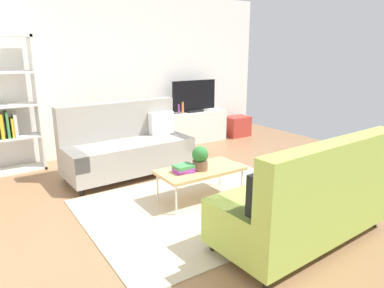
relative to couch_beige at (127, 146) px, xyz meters
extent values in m
plane|color=#936B47|center=(0.43, -1.39, -0.44)|extent=(7.68, 7.68, 0.00)
cube|color=white|center=(0.43, 1.41, 1.01)|extent=(6.40, 0.12, 2.90)
cube|color=beige|center=(0.34, -1.62, -0.44)|extent=(2.90, 2.20, 0.01)
cube|color=gray|center=(-0.01, -0.07, -0.12)|extent=(1.94, 0.92, 0.44)
cube|color=gray|center=(-0.02, 0.25, 0.38)|extent=(1.91, 0.28, 0.56)
cube|color=gray|center=(0.84, -0.03, -0.01)|extent=(0.24, 0.85, 0.22)
cube|color=gray|center=(-0.86, -0.11, -0.01)|extent=(0.24, 0.85, 0.22)
cylinder|color=black|center=(0.87, -0.37, -0.39)|extent=(0.05, 0.05, 0.10)
cylinder|color=black|center=(-0.86, -0.45, -0.39)|extent=(0.05, 0.05, 0.10)
cylinder|color=black|center=(0.84, 0.31, -0.39)|extent=(0.05, 0.05, 0.10)
cylinder|color=black|center=(-0.89, 0.23, -0.39)|extent=(0.05, 0.05, 0.10)
cube|color=white|center=(0.65, 0.10, 0.28)|extent=(0.41, 0.16, 0.36)
cube|color=#A3BC4C|center=(0.69, -2.77, -0.12)|extent=(1.94, 0.94, 0.44)
cube|color=#A3BC4C|center=(0.71, -3.09, 0.38)|extent=(1.91, 0.30, 0.56)
cube|color=#A3BC4C|center=(-0.16, -2.82, -0.01)|extent=(0.24, 0.85, 0.22)
cube|color=#A3BC4C|center=(1.54, -2.72, -0.01)|extent=(0.24, 0.85, 0.22)
cylinder|color=black|center=(-0.20, -2.48, -0.39)|extent=(0.05, 0.05, 0.10)
cylinder|color=black|center=(1.54, -2.38, -0.39)|extent=(0.05, 0.05, 0.10)
cylinder|color=black|center=(-0.16, -3.16, -0.39)|extent=(0.05, 0.05, 0.10)
cylinder|color=black|center=(1.58, -3.06, -0.39)|extent=(0.05, 0.05, 0.10)
cube|color=black|center=(0.03, -2.95, 0.28)|extent=(0.41, 0.16, 0.36)
cube|color=tan|center=(0.39, -1.42, -0.04)|extent=(1.10, 0.56, 0.04)
cylinder|color=silver|center=(-0.11, -1.19, -0.25)|extent=(0.02, 0.02, 0.38)
cylinder|color=silver|center=(0.89, -1.19, -0.25)|extent=(0.02, 0.02, 0.38)
cylinder|color=silver|center=(-0.11, -1.65, -0.25)|extent=(0.02, 0.02, 0.38)
cylinder|color=silver|center=(0.89, -1.65, -0.25)|extent=(0.02, 0.02, 0.38)
cube|color=silver|center=(1.94, 1.07, -0.12)|extent=(1.40, 0.44, 0.64)
cube|color=black|center=(1.94, 1.05, 0.22)|extent=(0.36, 0.20, 0.04)
cube|color=black|center=(1.94, 1.05, 0.54)|extent=(1.00, 0.05, 0.60)
cube|color=white|center=(-1.03, 1.09, 0.61)|extent=(0.04, 0.36, 2.10)
cube|color=white|center=(-1.56, 1.09, -0.42)|extent=(1.10, 0.36, 0.04)
cube|color=white|center=(-1.56, 1.09, 0.11)|extent=(1.02, 0.36, 0.03)
cube|color=gold|center=(-1.58, 1.09, 0.31)|extent=(0.05, 0.29, 0.38)
cube|color=#3F8C4C|center=(-1.49, 1.09, 0.33)|extent=(0.03, 0.29, 0.41)
cube|color=gold|center=(-1.43, 1.09, 0.27)|extent=(0.03, 0.29, 0.30)
cube|color=silver|center=(-1.39, 1.09, 0.30)|extent=(0.05, 0.29, 0.36)
cube|color=#B2382D|center=(3.04, 0.97, -0.22)|extent=(0.52, 0.40, 0.44)
cylinder|color=brown|center=(0.36, -1.45, 0.04)|extent=(0.19, 0.19, 0.12)
sphere|color=#2D7233|center=(0.36, -1.45, 0.18)|extent=(0.21, 0.21, 0.21)
cube|color=purple|center=(0.14, -1.41, -0.01)|extent=(0.27, 0.23, 0.03)
cube|color=purple|center=(0.14, -1.41, 0.02)|extent=(0.25, 0.19, 0.03)
cube|color=#3F8C4C|center=(0.14, -1.41, 0.05)|extent=(0.25, 0.19, 0.04)
cylinder|color=#4C72B2|center=(1.36, 1.12, 0.27)|extent=(0.14, 0.14, 0.14)
cylinder|color=purple|center=(1.55, 1.03, 0.29)|extent=(0.04, 0.04, 0.19)
cylinder|color=orange|center=(1.64, 1.03, 0.31)|extent=(0.05, 0.05, 0.23)
camera|label=1|loc=(-2.01, -4.88, 1.45)|focal=32.85mm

